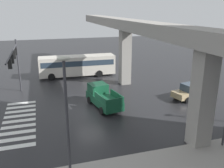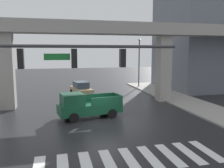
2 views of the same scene
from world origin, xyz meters
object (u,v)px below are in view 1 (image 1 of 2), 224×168
object	(u,v)px
pickup_truck	(103,97)
sedan_tan	(191,91)
city_bus	(77,65)
traffic_signal_mast	(15,58)
street_lamp_near_corner	(66,105)

from	to	relation	value
pickup_truck	sedan_tan	world-z (taller)	pickup_truck
city_bus	traffic_signal_mast	world-z (taller)	traffic_signal_mast
sedan_tan	pickup_truck	bearing A→B (deg)	-93.63
pickup_truck	traffic_signal_mast	world-z (taller)	traffic_signal_mast
city_bus	street_lamp_near_corner	distance (m)	22.60
sedan_tan	traffic_signal_mast	distance (m)	19.07
traffic_signal_mast	street_lamp_near_corner	size ratio (longest dim) A/B	1.50
city_bus	traffic_signal_mast	size ratio (longest dim) A/B	1.00
sedan_tan	traffic_signal_mast	xyz separation A→B (m)	(-4.50, -18.13, 3.83)
traffic_signal_mast	street_lamp_near_corner	bearing A→B (deg)	14.75
city_bus	street_lamp_near_corner	size ratio (longest dim) A/B	1.50
sedan_tan	street_lamp_near_corner	world-z (taller)	street_lamp_near_corner
sedan_tan	street_lamp_near_corner	bearing A→B (deg)	-57.55
pickup_truck	street_lamp_near_corner	world-z (taller)	street_lamp_near_corner
sedan_tan	street_lamp_near_corner	size ratio (longest dim) A/B	0.63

